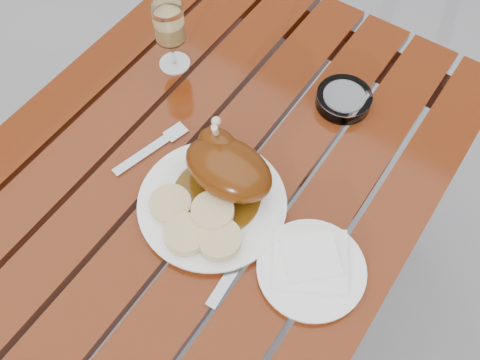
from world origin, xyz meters
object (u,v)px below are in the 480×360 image
table (203,261)px  ashtray (344,99)px  dinner_plate (212,204)px  wine_glass (171,37)px  side_plate (311,270)px

table → ashtray: bearing=66.9°
dinner_plate → ashtray: ashtray is taller
table → dinner_plate: bearing=-15.3°
table → dinner_plate: size_ratio=4.43×
table → wine_glass: size_ratio=7.68×
dinner_plate → side_plate: size_ratio=1.45×
wine_glass → ashtray: wine_glass is taller
side_plate → ashtray: (-0.13, 0.35, 0.01)m
side_plate → ashtray: 0.38m
table → wine_glass: 0.55m
dinner_plate → wine_glass: (-0.27, 0.24, 0.07)m
dinner_plate → table: bearing=164.7°
table → ashtray: size_ratio=10.63×
table → wine_glass: wine_glass is taller
wine_glass → ashtray: size_ratio=1.38×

